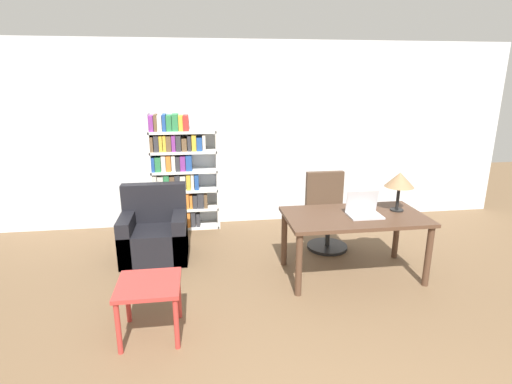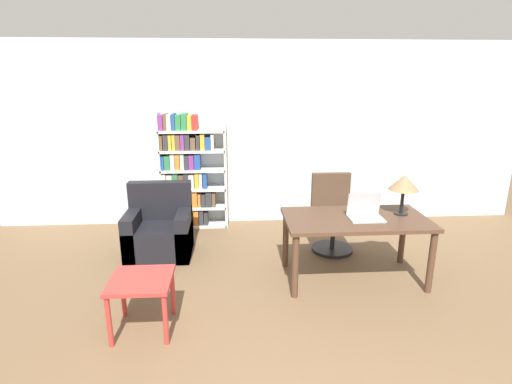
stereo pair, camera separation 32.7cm
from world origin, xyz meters
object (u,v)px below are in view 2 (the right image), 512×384
Objects in this scene: table_lamp at (404,183)px; side_table_blue at (141,287)px; desk at (355,226)px; bookshelf at (188,174)px; laptop at (365,213)px; office_chair at (332,216)px; armchair at (160,232)px.

table_lamp reaches higher than side_table_blue.
desk is at bearing -171.44° from table_lamp.
bookshelf reaches higher than desk.
laptop reaches higher than desk.
office_chair is 0.58× the size of bookshelf.
laptop is at bearing -41.23° from bookshelf.
office_chair is (-0.04, 0.82, -0.18)m from desk.
armchair is 1.14m from bookshelf.
desk is 2.66m from bookshelf.
bookshelf is (-1.97, 1.78, 0.19)m from desk.
table_lamp reaches higher than office_chair.
armchair is at bearing 165.43° from table_lamp.
laptop is at bearing -166.56° from table_lamp.
desk is 2.42m from armchair.
office_chair is 2.23m from armchair.
laptop is (0.09, -0.03, 0.15)m from desk.
bookshelf is at bearing 138.77° from laptop.
office_chair is (-0.57, 0.74, -0.62)m from table_lamp.
side_table_blue is 2.63m from bookshelf.
bookshelf is at bearing 137.92° from desk.
table_lamp is at bearing -34.19° from bookshelf.
side_table_blue is at bearing -142.17° from office_chair.
laptop is 0.68× the size of side_table_blue.
office_chair reaches higher than armchair.
side_table_blue is 1.63m from armchair.
side_table_blue is at bearing -85.84° from armchair.
side_table_blue is at bearing -160.58° from laptop.
armchair reaches higher than side_table_blue.
side_table_blue is (-2.67, -0.89, -0.66)m from table_lamp.
armchair is (-2.35, 0.83, -0.48)m from laptop.
office_chair is at bearing 98.55° from laptop.
bookshelf reaches higher than office_chair.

